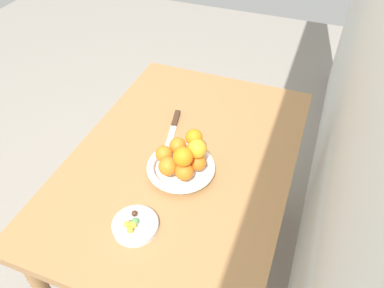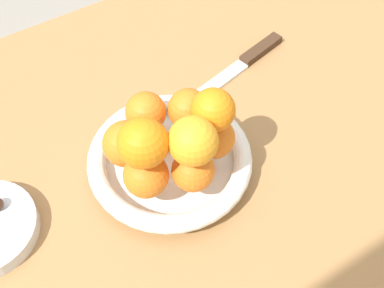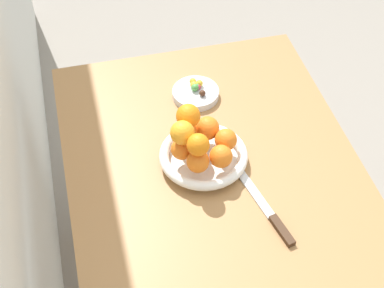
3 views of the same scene
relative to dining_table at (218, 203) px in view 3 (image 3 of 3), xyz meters
name	(u,v)px [view 3 (image 3 of 3)]	position (x,y,z in m)	size (l,w,h in m)	color
dining_table	(218,203)	(0.00, 0.00, 0.00)	(1.10, 0.76, 0.74)	#9E7042
fruit_bowl	(203,157)	(0.07, 0.02, 0.11)	(0.23, 0.23, 0.04)	white
candy_dish	(196,93)	(0.33, -0.02, 0.10)	(0.14, 0.14, 0.02)	silver
orange_0	(182,149)	(0.07, 0.08, 0.16)	(0.06, 0.06, 0.06)	orange
orange_1	(198,161)	(0.02, 0.05, 0.16)	(0.06, 0.06, 0.06)	orange
orange_2	(221,156)	(0.02, -0.01, 0.16)	(0.06, 0.06, 0.06)	orange
orange_3	(226,140)	(0.08, -0.04, 0.16)	(0.06, 0.06, 0.06)	orange
orange_4	(209,128)	(0.12, 0.00, 0.16)	(0.06, 0.06, 0.06)	orange
orange_5	(186,132)	(0.13, 0.06, 0.16)	(0.06, 0.06, 0.06)	orange
orange_6	(198,145)	(0.02, 0.05, 0.21)	(0.06, 0.06, 0.06)	orange
orange_7	(188,116)	(0.12, 0.05, 0.22)	(0.06, 0.06, 0.06)	orange
orange_8	(182,133)	(0.07, 0.08, 0.21)	(0.06, 0.06, 0.06)	orange
candy_ball_0	(198,87)	(0.33, -0.03, 0.12)	(0.02, 0.02, 0.02)	#C6384C
candy_ball_1	(193,81)	(0.36, -0.02, 0.12)	(0.02, 0.02, 0.02)	gold
candy_ball_2	(197,86)	(0.34, -0.03, 0.12)	(0.02, 0.02, 0.02)	#4C9947
candy_ball_3	(195,88)	(0.33, -0.02, 0.12)	(0.02, 0.02, 0.02)	#4C9947
candy_ball_4	(194,85)	(0.34, -0.02, 0.12)	(0.02, 0.02, 0.02)	gold
candy_ball_5	(202,93)	(0.30, -0.03, 0.12)	(0.02, 0.02, 0.02)	#472819
candy_ball_6	(199,83)	(0.34, -0.03, 0.12)	(0.02, 0.02, 0.02)	gold
knife	(269,212)	(-0.12, -0.09, 0.09)	(0.26, 0.07, 0.01)	#3F2819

